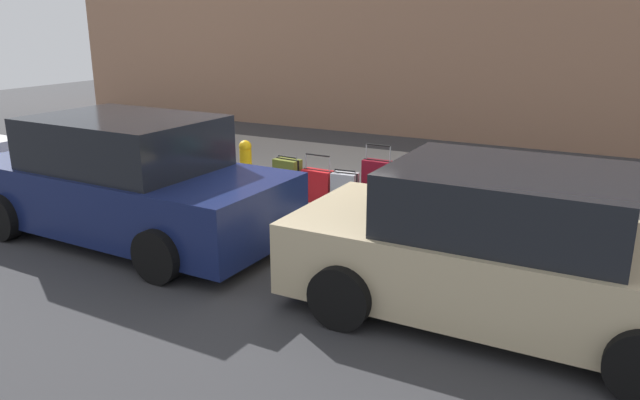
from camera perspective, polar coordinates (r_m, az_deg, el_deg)
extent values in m
plane|color=#333335|center=(8.90, -2.95, -2.33)|extent=(40.00, 40.00, 0.00)
cube|color=gray|center=(11.00, 3.76, 1.75)|extent=(18.00, 5.00, 0.14)
cube|color=#59601E|center=(8.51, 16.78, -1.11)|extent=(0.42, 0.26, 0.52)
cube|color=black|center=(8.51, 16.78, -1.11)|extent=(0.42, 0.07, 0.53)
cylinder|color=gray|center=(8.39, 18.18, 1.39)|extent=(0.02, 0.02, 0.29)
cylinder|color=gray|center=(8.42, 15.84, 1.66)|extent=(0.02, 0.02, 0.29)
cylinder|color=black|center=(8.37, 17.09, 2.49)|extent=(0.35, 0.05, 0.02)
cylinder|color=black|center=(8.57, 17.83, -2.76)|extent=(0.05, 0.02, 0.04)
cylinder|color=black|center=(8.60, 15.48, -2.47)|extent=(0.05, 0.02, 0.04)
cube|color=navy|center=(8.68, 13.85, 0.16)|extent=(0.46, 0.27, 0.72)
cube|color=black|center=(8.68, 13.85, 0.16)|extent=(0.46, 0.08, 0.73)
cylinder|color=gray|center=(8.51, 15.29, 3.06)|extent=(0.02, 0.02, 0.24)
cylinder|color=gray|center=(8.63, 12.87, 3.42)|extent=(0.02, 0.02, 0.24)
cylinder|color=black|center=(8.54, 14.13, 4.02)|extent=(0.39, 0.06, 0.02)
cylinder|color=black|center=(8.72, 14.92, -2.16)|extent=(0.05, 0.02, 0.04)
cylinder|color=black|center=(8.85, 12.50, -1.73)|extent=(0.05, 0.02, 0.04)
cube|color=#0F606B|center=(8.76, 10.73, 0.58)|extent=(0.40, 0.26, 0.74)
cube|color=black|center=(8.76, 10.73, 0.58)|extent=(0.41, 0.05, 0.76)
cylinder|color=gray|center=(8.58, 11.98, 3.79)|extent=(0.02, 0.02, 0.31)
cylinder|color=gray|center=(8.68, 9.86, 4.06)|extent=(0.02, 0.02, 0.31)
cylinder|color=black|center=(8.60, 10.97, 4.93)|extent=(0.34, 0.03, 0.02)
cylinder|color=black|center=(8.81, 11.67, -1.75)|extent=(0.04, 0.02, 0.04)
cylinder|color=black|center=(8.91, 9.55, -1.42)|extent=(0.04, 0.02, 0.04)
cube|color=black|center=(8.85, 7.87, 0.31)|extent=(0.36, 0.25, 0.57)
cube|color=black|center=(8.85, 7.87, 0.31)|extent=(0.36, 0.06, 0.59)
cylinder|color=gray|center=(8.69, 8.84, 2.68)|extent=(0.02, 0.02, 0.22)
cylinder|color=gray|center=(8.80, 7.11, 2.93)|extent=(0.02, 0.02, 0.22)
cylinder|color=black|center=(8.72, 8.00, 3.51)|extent=(0.29, 0.04, 0.02)
cylinder|color=black|center=(8.87, 8.68, -1.47)|extent=(0.05, 0.02, 0.04)
cylinder|color=black|center=(8.98, 6.93, -1.17)|extent=(0.05, 0.02, 0.04)
cube|color=maroon|center=(9.07, 5.41, 1.40)|extent=(0.45, 0.21, 0.75)
cube|color=black|center=(9.07, 5.41, 1.40)|extent=(0.45, 0.05, 0.77)
cylinder|color=gray|center=(8.88, 6.62, 4.30)|extent=(0.02, 0.02, 0.23)
cylinder|color=gray|center=(9.03, 4.39, 4.57)|extent=(0.02, 0.02, 0.23)
cylinder|color=black|center=(8.93, 5.52, 5.16)|extent=(0.38, 0.04, 0.02)
cylinder|color=black|center=(9.09, 6.47, -0.92)|extent=(0.04, 0.02, 0.04)
cylinder|color=black|center=(9.25, 4.25, -0.56)|extent=(0.04, 0.02, 0.04)
cube|color=#9EA0A8|center=(9.17, 2.34, 0.92)|extent=(0.40, 0.26, 0.54)
cube|color=black|center=(9.17, 2.34, 0.92)|extent=(0.39, 0.07, 0.55)
cylinder|color=gray|center=(9.04, 3.32, 2.57)|extent=(0.02, 0.02, 0.04)
cylinder|color=gray|center=(9.15, 1.41, 2.77)|extent=(0.02, 0.02, 0.04)
cylinder|color=black|center=(9.09, 2.36, 2.79)|extent=(0.32, 0.05, 0.02)
cylinder|color=black|center=(9.18, 3.29, -0.67)|extent=(0.05, 0.02, 0.04)
cylinder|color=black|center=(9.30, 1.36, -0.42)|extent=(0.05, 0.02, 0.04)
cube|color=red|center=(9.44, -0.21, 1.32)|extent=(0.49, 0.23, 0.51)
cube|color=black|center=(9.44, -0.21, 1.32)|extent=(0.50, 0.06, 0.52)
cylinder|color=gray|center=(9.25, 0.92, 3.38)|extent=(0.02, 0.02, 0.24)
cylinder|color=gray|center=(9.46, -1.33, 3.68)|extent=(0.02, 0.02, 0.24)
cylinder|color=black|center=(9.32, -0.22, 4.24)|extent=(0.43, 0.04, 0.02)
cylinder|color=black|center=(9.40, 0.93, -0.23)|extent=(0.04, 0.02, 0.04)
cylinder|color=black|center=(9.61, -1.33, 0.15)|extent=(0.04, 0.02, 0.04)
cube|color=#59601E|center=(9.62, -3.07, 1.99)|extent=(0.44, 0.28, 0.64)
cube|color=black|center=(9.62, -3.07, 1.99)|extent=(0.43, 0.09, 0.65)
cylinder|color=gray|center=(9.44, -2.23, 3.83)|extent=(0.02, 0.02, 0.04)
cylinder|color=gray|center=(9.65, -3.95, 4.09)|extent=(0.02, 0.02, 0.04)
cylinder|color=black|center=(9.54, -3.10, 4.08)|extent=(0.36, 0.06, 0.02)
cylinder|color=black|center=(9.60, -2.16, 0.12)|extent=(0.05, 0.02, 0.04)
cylinder|color=black|center=(9.81, -3.90, 0.46)|extent=(0.05, 0.02, 0.04)
cylinder|color=#D89E0C|center=(10.13, -6.97, 2.81)|extent=(0.20, 0.20, 0.70)
sphere|color=#D89E0C|center=(10.04, -7.05, 5.02)|extent=(0.21, 0.21, 0.21)
cylinder|color=#D89E0C|center=(10.21, -7.67, 3.09)|extent=(0.09, 0.10, 0.09)
cylinder|color=#D89E0C|center=(10.04, -6.28, 2.91)|extent=(0.09, 0.10, 0.09)
cylinder|color=brown|center=(10.43, -10.63, 2.95)|extent=(0.17, 0.17, 0.66)
cube|color=tan|center=(6.29, 16.80, -5.94)|extent=(4.24, 1.90, 0.75)
cube|color=black|center=(6.07, 17.34, 0.05)|extent=(2.21, 1.74, 0.62)
cylinder|color=black|center=(5.91, 1.97, -9.12)|extent=(0.64, 0.22, 0.64)
cylinder|color=black|center=(7.54, 8.35, -3.46)|extent=(0.64, 0.22, 0.64)
cube|color=#141E4C|center=(8.64, -17.56, 0.38)|extent=(4.62, 1.98, 0.82)
cube|color=black|center=(8.47, -17.99, 5.22)|extent=(2.42, 1.78, 0.67)
cylinder|color=black|center=(9.26, -27.70, -1.43)|extent=(0.65, 0.24, 0.64)
cylinder|color=black|center=(10.34, -19.06, 1.32)|extent=(0.65, 0.24, 0.64)
cylinder|color=black|center=(7.13, -15.01, -5.09)|extent=(0.65, 0.24, 0.64)
cylinder|color=black|center=(8.47, -6.14, -1.11)|extent=(0.65, 0.24, 0.64)
cylinder|color=black|center=(12.28, -27.75, 2.62)|extent=(0.65, 0.25, 0.64)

